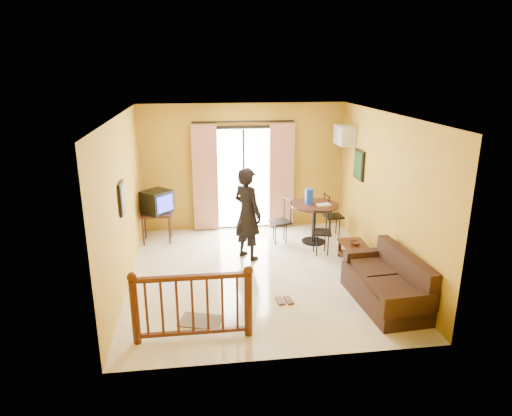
{
  "coord_description": "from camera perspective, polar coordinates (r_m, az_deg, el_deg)",
  "views": [
    {
      "loc": [
        -1.02,
        -7.36,
        3.56
      ],
      "look_at": [
        -0.02,
        0.2,
        1.17
      ],
      "focal_mm": 32.0,
      "sensor_mm": 36.0,
      "label": 1
    }
  ],
  "objects": [
    {
      "name": "ground",
      "position": [
        8.24,
        0.31,
        -8.2
      ],
      "size": [
        5.0,
        5.0,
        0.0
      ],
      "primitive_type": "plane",
      "color": "beige",
      "rests_on": "ground"
    },
    {
      "name": "botanical_print",
      "position": [
        9.44,
        12.73,
        5.29
      ],
      "size": [
        0.05,
        0.5,
        0.6
      ],
      "color": "black",
      "rests_on": "room_shell"
    },
    {
      "name": "standing_person",
      "position": [
        8.59,
        -1.08,
        -0.73
      ],
      "size": [
        0.74,
        0.77,
        1.78
      ],
      "primitive_type": "imported",
      "rotation": [
        0.0,
        0.0,
        2.24
      ],
      "color": "black",
      "rests_on": "ground"
    },
    {
      "name": "serving_tray",
      "position": [
        9.41,
        8.45,
        0.4
      ],
      "size": [
        0.3,
        0.22,
        0.02
      ],
      "primitive_type": "cube",
      "rotation": [
        0.0,
        0.0,
        0.14
      ],
      "color": "beige",
      "rests_on": "dining_table"
    },
    {
      "name": "tv_table",
      "position": [
        9.72,
        -12.35,
        -1.02
      ],
      "size": [
        0.64,
        0.53,
        0.64
      ],
      "color": "black",
      "rests_on": "ground"
    },
    {
      "name": "bowl",
      "position": [
        8.71,
        12.29,
        -4.34
      ],
      "size": [
        0.21,
        0.21,
        0.06
      ],
      "primitive_type": "imported",
      "rotation": [
        0.0,
        0.0,
        -0.11
      ],
      "color": "#4F261B",
      "rests_on": "coffee_table"
    },
    {
      "name": "stair_balustrade",
      "position": [
        6.23,
        -7.97,
        -11.53
      ],
      "size": [
        1.63,
        0.13,
        1.04
      ],
      "color": "#471E0F",
      "rests_on": "ground"
    },
    {
      "name": "air_conditioner",
      "position": [
        9.92,
        10.97,
        8.9
      ],
      "size": [
        0.31,
        0.6,
        0.4
      ],
      "color": "silver",
      "rests_on": "room_shell"
    },
    {
      "name": "water_jug",
      "position": [
        9.44,
        6.66,
        1.46
      ],
      "size": [
        0.17,
        0.17,
        0.31
      ],
      "primitive_type": "cylinder",
      "color": "blue",
      "rests_on": "dining_table"
    },
    {
      "name": "sofa",
      "position": [
        7.45,
        16.23,
        -9.24
      ],
      "size": [
        0.91,
        1.79,
        0.83
      ],
      "rotation": [
        0.0,
        0.0,
        0.07
      ],
      "color": "black",
      "rests_on": "ground"
    },
    {
      "name": "picture_left",
      "position": [
        7.54,
        -16.39,
        1.2
      ],
      "size": [
        0.05,
        0.42,
        0.52
      ],
      "color": "black",
      "rests_on": "room_shell"
    },
    {
      "name": "coffee_table",
      "position": [
        8.75,
        12.28,
        -5.32
      ],
      "size": [
        0.45,
        0.82,
        0.37
      ],
      "color": "black",
      "rests_on": "ground"
    },
    {
      "name": "sandals",
      "position": [
        7.35,
        3.55,
        -11.47
      ],
      "size": [
        0.27,
        0.26,
        0.03
      ],
      "color": "#4F261B",
      "rests_on": "ground"
    },
    {
      "name": "balcony_door",
      "position": [
        10.13,
        -1.55,
        3.83
      ],
      "size": [
        2.25,
        0.14,
        2.46
      ],
      "color": "black",
      "rests_on": "ground"
    },
    {
      "name": "dining_chairs",
      "position": [
        9.64,
        6.87,
        -4.43
      ],
      "size": [
        1.67,
        1.39,
        0.95
      ],
      "color": "black",
      "rests_on": "ground"
    },
    {
      "name": "doormat",
      "position": [
        6.88,
        -6.93,
        -13.82
      ],
      "size": [
        0.69,
        0.56,
        0.02
      ],
      "primitive_type": "cube",
      "rotation": [
        0.0,
        0.0,
        -0.3
      ],
      "color": "#5C544A",
      "rests_on": "ground"
    },
    {
      "name": "dining_table",
      "position": [
        9.51,
        7.29,
        -0.5
      ],
      "size": [
        1.0,
        1.0,
        0.83
      ],
      "color": "black",
      "rests_on": "ground"
    },
    {
      "name": "room_shell",
      "position": [
        7.66,
        0.34,
        3.37
      ],
      "size": [
        5.0,
        5.0,
        5.0
      ],
      "color": "white",
      "rests_on": "ground"
    },
    {
      "name": "television",
      "position": [
        9.62,
        -12.28,
        0.77
      ],
      "size": [
        0.71,
        0.71,
        0.47
      ],
      "rotation": [
        0.0,
        0.0,
        0.82
      ],
      "color": "black",
      "rests_on": "tv_table"
    }
  ]
}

